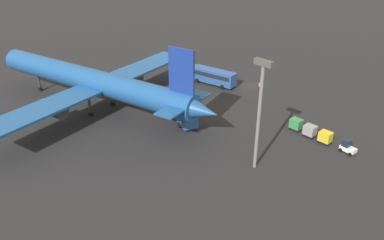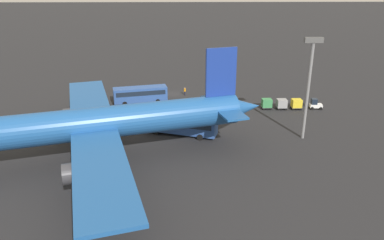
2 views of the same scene
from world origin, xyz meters
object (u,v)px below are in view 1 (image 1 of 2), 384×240
(shuttle_bus_near, at_px, (213,76))
(cargo_cart_green, at_px, (296,124))
(shuttle_bus_far, at_px, (179,108))
(cargo_cart_grey, at_px, (310,130))
(baggage_tug, at_px, (348,147))
(cargo_cart_yellow, at_px, (325,137))
(worker_person, at_px, (259,86))
(airplane, at_px, (93,81))

(shuttle_bus_near, relative_size, cargo_cart_green, 5.51)
(shuttle_bus_far, height_order, cargo_cart_grey, shuttle_bus_far)
(baggage_tug, distance_m, cargo_cart_yellow, 3.85)
(shuttle_bus_near, bearing_deg, cargo_cart_grey, 158.06)
(cargo_cart_grey, bearing_deg, worker_person, -27.00)
(shuttle_bus_near, bearing_deg, airplane, 66.44)
(shuttle_bus_far, xyz_separation_m, cargo_cart_yellow, (-23.11, -12.10, -0.68))
(worker_person, distance_m, cargo_cart_grey, 21.63)
(cargo_cart_grey, bearing_deg, cargo_cart_yellow, 179.39)
(airplane, distance_m, cargo_cart_grey, 40.55)
(shuttle_bus_near, height_order, baggage_tug, shuttle_bus_near)
(cargo_cart_yellow, bearing_deg, airplane, 31.12)
(airplane, bearing_deg, cargo_cart_green, -160.00)
(shuttle_bus_far, xyz_separation_m, baggage_tug, (-26.94, -12.25, -0.93))
(airplane, height_order, shuttle_bus_near, airplane)
(shuttle_bus_near, relative_size, cargo_cart_yellow, 5.51)
(baggage_tug, xyz_separation_m, cargo_cart_yellow, (3.83, 0.15, 0.25))
(worker_person, xyz_separation_m, cargo_cart_grey, (-19.27, 9.82, 0.32))
(shuttle_bus_near, height_order, shuttle_bus_far, shuttle_bus_near)
(baggage_tug, bearing_deg, airplane, 32.49)
(worker_person, relative_size, cargo_cart_yellow, 0.84)
(shuttle_bus_far, bearing_deg, baggage_tug, -137.03)
(airplane, relative_size, shuttle_bus_far, 4.28)
(shuttle_bus_near, relative_size, baggage_tug, 4.58)
(baggage_tug, relative_size, cargo_cart_yellow, 1.20)
(airplane, height_order, baggage_tug, airplane)
(shuttle_bus_far, bearing_deg, cargo_cart_green, -125.72)
(airplane, height_order, cargo_cart_green, airplane)
(airplane, bearing_deg, cargo_cart_grey, -162.78)
(baggage_tug, height_order, cargo_cart_green, baggage_tug)
(shuttle_bus_far, bearing_deg, airplane, 55.04)
(airplane, height_order, worker_person, airplane)
(shuttle_bus_far, relative_size, cargo_cart_green, 6.13)
(baggage_tug, relative_size, cargo_cart_grey, 1.20)
(airplane, xyz_separation_m, cargo_cart_yellow, (-36.61, -22.11, -4.58))
(cargo_cart_yellow, relative_size, cargo_cart_grey, 1.00)
(baggage_tug, distance_m, worker_person, 27.80)
(baggage_tug, xyz_separation_m, cargo_cart_grey, (6.79, 0.12, 0.25))
(cargo_cart_grey, bearing_deg, baggage_tug, -178.98)
(shuttle_bus_near, bearing_deg, baggage_tug, 160.00)
(airplane, bearing_deg, cargo_cart_yellow, -164.98)
(baggage_tug, relative_size, worker_person, 1.42)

